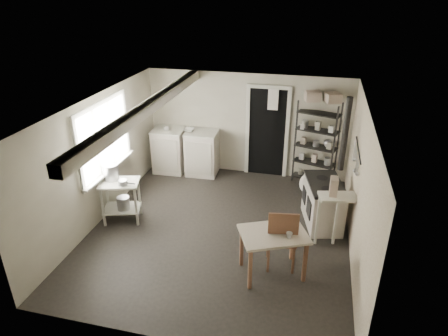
% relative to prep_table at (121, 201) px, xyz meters
% --- Properties ---
extents(floor, '(5.00, 5.00, 0.00)m').
position_rel_prep_table_xyz_m(floor, '(1.85, 0.09, -0.40)').
color(floor, black).
rests_on(floor, ground).
extents(ceiling, '(5.00, 5.00, 0.00)m').
position_rel_prep_table_xyz_m(ceiling, '(1.85, 0.09, 1.90)').
color(ceiling, silver).
rests_on(ceiling, wall_back).
extents(wall_back, '(4.50, 0.02, 2.30)m').
position_rel_prep_table_xyz_m(wall_back, '(1.85, 2.59, 0.75)').
color(wall_back, '#B1AC97').
rests_on(wall_back, ground).
extents(wall_front, '(4.50, 0.02, 2.30)m').
position_rel_prep_table_xyz_m(wall_front, '(1.85, -2.41, 0.75)').
color(wall_front, '#B1AC97').
rests_on(wall_front, ground).
extents(wall_left, '(0.02, 5.00, 2.30)m').
position_rel_prep_table_xyz_m(wall_left, '(-0.40, 0.09, 0.75)').
color(wall_left, '#B1AC97').
rests_on(wall_left, ground).
extents(wall_right, '(0.02, 5.00, 2.30)m').
position_rel_prep_table_xyz_m(wall_right, '(4.10, 0.09, 0.75)').
color(wall_right, '#B1AC97').
rests_on(wall_right, ground).
extents(window, '(0.12, 1.76, 1.28)m').
position_rel_prep_table_xyz_m(window, '(-0.37, 0.29, 1.10)').
color(window, beige).
rests_on(window, wall_left).
extents(doorway, '(0.96, 0.10, 2.08)m').
position_rel_prep_table_xyz_m(doorway, '(2.30, 2.56, 0.60)').
color(doorway, beige).
rests_on(doorway, ground).
extents(ceiling_beam, '(0.18, 5.00, 0.18)m').
position_rel_prep_table_xyz_m(ceiling_beam, '(0.65, 0.09, 1.80)').
color(ceiling_beam, beige).
rests_on(ceiling_beam, ceiling).
extents(wallpaper_panel, '(0.01, 5.00, 2.30)m').
position_rel_prep_table_xyz_m(wallpaper_panel, '(4.09, 0.09, 0.75)').
color(wallpaper_panel, beige).
rests_on(wallpaper_panel, wall_right).
extents(utensil_rail, '(0.06, 1.20, 0.44)m').
position_rel_prep_table_xyz_m(utensil_rail, '(4.04, 0.69, 1.15)').
color(utensil_rail, '#ACABAE').
rests_on(utensil_rail, wall_right).
extents(prep_table, '(0.80, 0.67, 0.79)m').
position_rel_prep_table_xyz_m(prep_table, '(0.00, 0.00, 0.00)').
color(prep_table, beige).
rests_on(prep_table, ground).
extents(stockpot, '(0.36, 0.36, 0.30)m').
position_rel_prep_table_xyz_m(stockpot, '(-0.18, 0.07, 0.54)').
color(stockpot, '#ACABAE').
rests_on(stockpot, prep_table).
extents(saucepan, '(0.18, 0.18, 0.09)m').
position_rel_prep_table_xyz_m(saucepan, '(0.13, -0.10, 0.45)').
color(saucepan, '#ACABAE').
rests_on(saucepan, prep_table).
extents(bucket, '(0.28, 0.28, 0.25)m').
position_rel_prep_table_xyz_m(bucket, '(0.06, -0.05, -0.02)').
color(bucket, '#ACABAE').
rests_on(bucket, prep_table).
extents(base_cabinets, '(1.57, 0.73, 1.02)m').
position_rel_prep_table_xyz_m(base_cabinets, '(0.49, 2.27, 0.06)').
color(base_cabinets, beige).
rests_on(base_cabinets, ground).
extents(mixing_bowl, '(0.32, 0.32, 0.08)m').
position_rel_prep_table_xyz_m(mixing_bowl, '(0.59, 2.25, 0.56)').
color(mixing_bowl, silver).
rests_on(mixing_bowl, base_cabinets).
extents(counter_cup, '(0.15, 0.15, 0.09)m').
position_rel_prep_table_xyz_m(counter_cup, '(0.10, 2.13, 0.57)').
color(counter_cup, silver).
rests_on(counter_cup, base_cabinets).
extents(shelf_rack, '(0.94, 0.59, 1.85)m').
position_rel_prep_table_xyz_m(shelf_rack, '(3.38, 2.39, 0.55)').
color(shelf_rack, black).
rests_on(shelf_rack, ground).
extents(shelf_jar, '(0.08, 0.09, 0.18)m').
position_rel_prep_table_xyz_m(shelf_jar, '(3.06, 2.37, 0.96)').
color(shelf_jar, silver).
rests_on(shelf_jar, shelf_rack).
extents(storage_box_a, '(0.35, 0.33, 0.20)m').
position_rel_prep_table_xyz_m(storage_box_a, '(3.21, 2.39, 1.61)').
color(storage_box_a, '#C5B29E').
rests_on(storage_box_a, shelf_rack).
extents(storage_box_b, '(0.38, 0.37, 0.19)m').
position_rel_prep_table_xyz_m(storage_box_b, '(3.61, 2.38, 1.59)').
color(storage_box_b, '#C5B29E').
rests_on(storage_box_b, shelf_rack).
extents(stove, '(0.81, 1.16, 0.83)m').
position_rel_prep_table_xyz_m(stove, '(3.61, 0.77, 0.04)').
color(stove, beige).
rests_on(stove, ground).
extents(stovepipe, '(0.12, 0.12, 1.43)m').
position_rel_prep_table_xyz_m(stovepipe, '(3.86, 1.24, 1.19)').
color(stovepipe, black).
rests_on(stovepipe, stove).
extents(side_ledge, '(0.67, 0.46, 0.94)m').
position_rel_prep_table_xyz_m(side_ledge, '(3.80, 0.14, 0.03)').
color(side_ledge, beige).
rests_on(side_ledge, ground).
extents(oats_box, '(0.12, 0.20, 0.30)m').
position_rel_prep_table_xyz_m(oats_box, '(3.71, 0.16, 0.61)').
color(oats_box, '#C5B29E').
rests_on(oats_box, side_ledge).
extents(work_table, '(1.15, 1.01, 0.73)m').
position_rel_prep_table_xyz_m(work_table, '(2.90, -0.84, -0.02)').
color(work_table, beige).
rests_on(work_table, ground).
extents(table_cup, '(0.10, 0.10, 0.09)m').
position_rel_prep_table_xyz_m(table_cup, '(3.13, -0.91, 0.40)').
color(table_cup, silver).
rests_on(table_cup, work_table).
extents(chair, '(0.51, 0.52, 1.07)m').
position_rel_prep_table_xyz_m(chair, '(3.00, -0.62, 0.09)').
color(chair, brown).
rests_on(chair, ground).
extents(flour_sack, '(0.39, 0.34, 0.44)m').
position_rel_prep_table_xyz_m(flour_sack, '(3.30, 1.86, -0.16)').
color(flour_sack, white).
rests_on(flour_sack, ground).
extents(floor_crock, '(0.14, 0.14, 0.14)m').
position_rel_prep_table_xyz_m(floor_crock, '(3.23, 0.15, -0.33)').
color(floor_crock, silver).
rests_on(floor_crock, ground).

